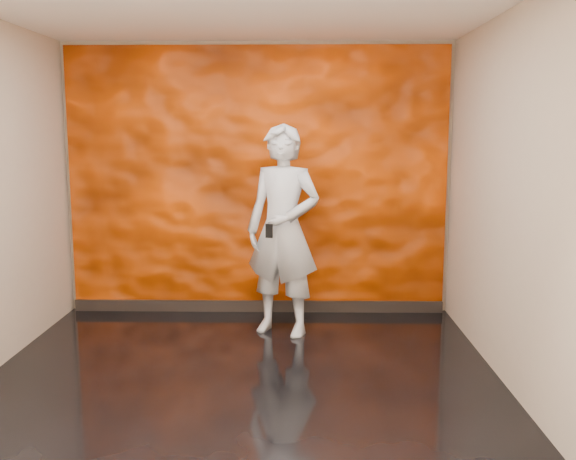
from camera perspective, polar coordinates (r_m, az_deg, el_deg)
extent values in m
cube|color=black|center=(5.07, -4.13, -13.30)|extent=(4.00, 4.00, 0.01)
cube|color=tan|center=(6.71, -2.71, 4.52)|extent=(4.00, 0.02, 2.80)
cube|color=tan|center=(2.76, -8.20, -1.75)|extent=(4.00, 0.02, 2.80)
cube|color=tan|center=(4.95, 19.41, 2.50)|extent=(0.02, 4.00, 2.80)
cube|color=white|center=(4.78, -4.52, 19.62)|extent=(4.00, 4.00, 0.01)
cube|color=#FA4B00|center=(6.67, -2.74, 4.32)|extent=(3.90, 0.06, 2.75)
cube|color=black|center=(6.86, -2.68, -6.76)|extent=(3.90, 0.04, 0.12)
imported|color=#A5ACB6|center=(5.97, -0.44, -0.04)|extent=(0.84, 0.70, 1.97)
cube|color=black|center=(5.73, -1.69, -0.09)|extent=(0.07, 0.03, 0.13)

